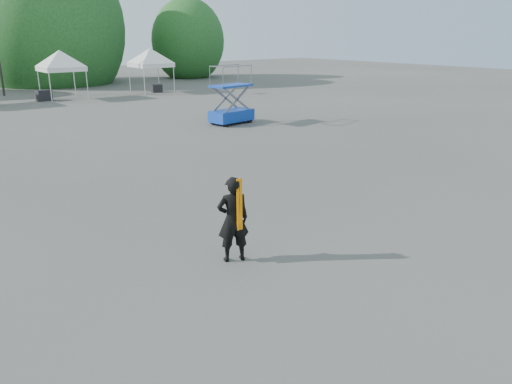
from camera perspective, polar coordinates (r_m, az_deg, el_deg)
ground at (r=11.46m, az=-5.32°, el=-5.39°), size 120.00×120.00×0.00m
tree_mid_e at (r=50.07m, az=-22.52°, el=16.93°), size 5.12×5.12×7.79m
tree_far_e at (r=53.58m, az=-7.77°, el=16.73°), size 3.84×3.84×5.84m
tent_f at (r=37.85m, az=-21.54°, el=14.45°), size 3.81×3.81×3.88m
tent_g at (r=40.36m, az=-12.02°, el=15.40°), size 3.82×3.82×3.88m
man at (r=10.08m, az=-2.64°, el=-3.14°), size 0.76×0.63×1.79m
scissor_lift at (r=25.74m, az=-2.85°, el=11.04°), size 2.40×1.44×2.92m
crate_mid at (r=37.66m, az=-23.10°, el=10.12°), size 1.00×0.81×0.73m
crate_east at (r=40.56m, az=-11.28°, el=11.54°), size 0.87×0.74×0.60m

